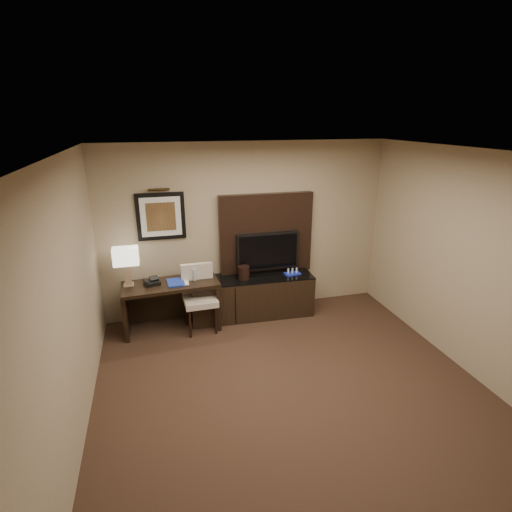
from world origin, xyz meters
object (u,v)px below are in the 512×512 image
object	(u,v)px
desk_chair	(200,300)
ice_bucket	(244,273)
water_bottle	(194,274)
tv	(268,251)
desk	(172,306)
desk_phone	(152,281)
minibar_tray	(292,272)
table_lamp	(127,266)
credenza	(252,296)

from	to	relation	value
desk_chair	ice_bucket	distance (m)	0.79
water_bottle	tv	bearing A→B (deg)	10.27
desk	desk_phone	world-z (taller)	desk_phone
desk	minibar_tray	xyz separation A→B (m)	(1.91, 0.05, 0.34)
desk_chair	ice_bucket	xyz separation A→B (m)	(0.71, 0.22, 0.27)
table_lamp	water_bottle	size ratio (longest dim) A/B	3.30
tv	desk_phone	distance (m)	1.83
table_lamp	ice_bucket	size ratio (longest dim) A/B	2.87
tv	table_lamp	world-z (taller)	tv
ice_bucket	credenza	bearing A→B (deg)	12.16
water_bottle	desk_chair	bearing A→B (deg)	-74.63
desk_chair	minibar_tray	xyz separation A→B (m)	(1.50, 0.20, 0.21)
minibar_tray	water_bottle	bearing A→B (deg)	-179.00
minibar_tray	desk_phone	bearing A→B (deg)	-179.05
table_lamp	desk_phone	distance (m)	0.41
desk	tv	world-z (taller)	tv
ice_bucket	minibar_tray	size ratio (longest dim) A/B	0.81
tv	desk_phone	xyz separation A→B (m)	(-1.80, -0.22, -0.23)
table_lamp	water_bottle	bearing A→B (deg)	-2.75
tv	minibar_tray	distance (m)	0.51
table_lamp	ice_bucket	world-z (taller)	table_lamp
desk_phone	minibar_tray	world-z (taller)	desk_phone
desk	table_lamp	distance (m)	0.88
desk_chair	tv	bearing A→B (deg)	16.66
minibar_tray	desk_chair	bearing A→B (deg)	-172.42
tv	minibar_tray	xyz separation A→B (m)	(0.36, -0.19, -0.31)
desk	water_bottle	bearing A→B (deg)	0.25
desk	minibar_tray	bearing A→B (deg)	-2.08
credenza	table_lamp	distance (m)	1.96
minibar_tray	credenza	bearing A→B (deg)	175.72
desk_phone	tv	bearing A→B (deg)	-7.03
tv	water_bottle	xyz separation A→B (m)	(-1.19, -0.22, -0.19)
credenza	desk_chair	xyz separation A→B (m)	(-0.85, -0.25, 0.16)
desk	minibar_tray	size ratio (longest dim) A/B	5.55
credenza	minibar_tray	world-z (taller)	minibar_tray
desk_chair	water_bottle	xyz separation A→B (m)	(-0.05, 0.17, 0.33)
desk_chair	desk_phone	size ratio (longest dim) A/B	4.75
credenza	table_lamp	xyz separation A→B (m)	(-1.84, -0.03, 0.70)
credenza	desk_chair	size ratio (longest dim) A/B	1.95
desk_chair	water_bottle	world-z (taller)	desk_chair
water_bottle	minibar_tray	size ratio (longest dim) A/B	0.70
desk	desk_chair	distance (m)	0.45
desk_chair	table_lamp	distance (m)	1.14
desk_chair	table_lamp	size ratio (longest dim) A/B	1.70
desk_chair	minibar_tray	bearing A→B (deg)	5.48
desk_chair	desk_phone	world-z (taller)	desk_chair
desk_phone	water_bottle	xyz separation A→B (m)	(0.61, 0.01, 0.04)
desk_chair	table_lamp	xyz separation A→B (m)	(-0.99, 0.22, 0.54)
table_lamp	water_bottle	distance (m)	0.96
desk_chair	water_bottle	size ratio (longest dim) A/B	5.62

